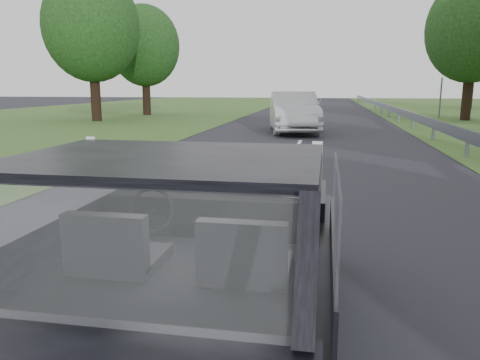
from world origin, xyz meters
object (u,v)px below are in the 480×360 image
at_px(other_car, 293,112).
at_px(highway_sign, 440,98).
at_px(cat, 253,183).
at_px(subject_car, 192,255).

bearing_deg(other_car, highway_sign, 43.15).
height_order(cat, highway_sign, highway_sign).
xyz_separation_m(subject_car, highway_sign, (7.18, 25.86, 0.40)).
relative_size(cat, other_car, 0.11).
relative_size(subject_car, highway_sign, 1.77).
bearing_deg(highway_sign, subject_car, -95.57).
distance_m(subject_car, highway_sign, 26.84).
bearing_deg(subject_car, cat, 65.63).
distance_m(other_car, highway_sign, 12.56).
relative_size(subject_car, other_car, 0.83).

